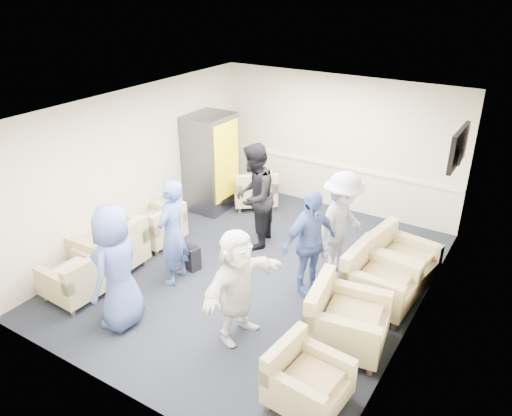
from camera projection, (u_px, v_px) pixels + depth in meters
The scene contains 25 objects.
floor at pixel (257, 272), 8.11m from camera, with size 6.00×6.00×0.00m, color black.
ceiling at pixel (257, 108), 6.95m from camera, with size 6.00×6.00×0.00m, color silver.
back_wall at pixel (337, 144), 9.83m from camera, with size 5.00×0.02×2.70m, color beige.
front_wall at pixel (106, 296), 5.23m from camera, with size 5.00×0.02×2.70m, color beige.
left_wall at pixel (135, 166), 8.72m from camera, with size 0.02×6.00×2.70m, color beige.
right_wall at pixel (424, 239), 6.34m from camera, with size 0.02×6.00×2.70m, color beige.
chair_rail at pixel (335, 166), 10.01m from camera, with size 4.98×0.04×0.06m, color white.
tv at pixel (459, 148), 7.45m from camera, with size 0.10×1.00×0.58m.
armchair_left_near at pixel (77, 280), 7.34m from camera, with size 0.82×0.82×0.62m.
armchair_left_mid at pixel (112, 250), 8.01m from camera, with size 0.97×0.97×0.75m.
armchair_left_far at pixel (158, 227), 8.85m from camera, with size 0.85×0.85×0.64m.
armchair_right_near at pixel (304, 381), 5.54m from camera, with size 0.85×0.85×0.63m.
armchair_right_midnear at pixel (343, 322), 6.38m from camera, with size 1.08×1.08×0.75m.
armchair_right_midfar at pixel (376, 282), 7.19m from camera, with size 0.97×0.97×0.74m.
armchair_right_far at pixel (397, 263), 7.67m from camera, with size 1.05×1.05×0.74m.
armchair_corner at pixel (255, 191), 10.27m from camera, with size 1.20×1.20×0.68m.
vending_machine at pixel (211, 163), 9.95m from camera, with size 0.79×0.92×1.95m.
backpack at pixel (191, 255), 8.12m from camera, with size 0.32×0.27×0.48m.
pillow at pixel (75, 270), 7.27m from camera, with size 0.48×0.36×0.14m, color beige.
person_front_left at pixel (117, 267), 6.59m from camera, with size 0.87×0.57×1.78m, color #41589C.
person_mid_left at pixel (172, 233), 7.55m from camera, with size 0.62×0.41×1.70m, color #41589C.
person_back_left at pixel (254, 197), 8.53m from camera, with size 0.91×0.71×1.88m, color black.
person_back_right at pixel (341, 225), 7.71m from camera, with size 1.13×0.65×1.75m, color silver.
person_mid_right at pixel (309, 243), 7.30m from camera, with size 0.97×0.41×1.66m, color #41589C.
person_front_right at pixel (237, 285), 6.39m from camera, with size 1.46×0.47×1.58m, color white.
Camera 1 is at (3.62, -5.84, 4.43)m, focal length 35.00 mm.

